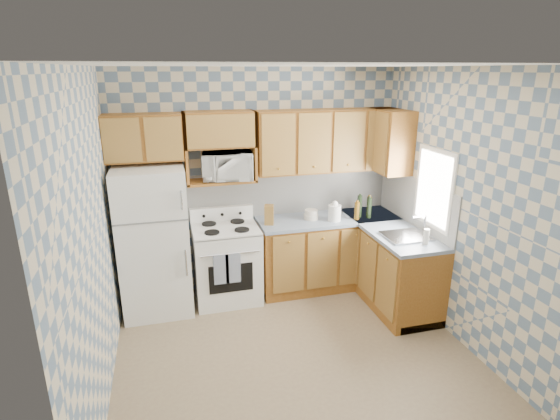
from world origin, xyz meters
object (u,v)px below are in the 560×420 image
at_px(stove_body, 227,264).
at_px(microwave, 228,166).
at_px(refrigerator, 154,241).
at_px(electric_kettle, 335,213).

bearing_deg(stove_body, microwave, 65.09).
relative_size(refrigerator, microwave, 2.95).
bearing_deg(microwave, refrigerator, -160.01).
relative_size(stove_body, microwave, 1.58).
distance_m(refrigerator, electric_kettle, 2.13).
bearing_deg(microwave, stove_body, -107.37).
bearing_deg(refrigerator, stove_body, 1.78).
relative_size(refrigerator, stove_body, 1.87).
xyz_separation_m(stove_body, microwave, (0.08, 0.17, 1.16)).
bearing_deg(electric_kettle, stove_body, 175.03).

